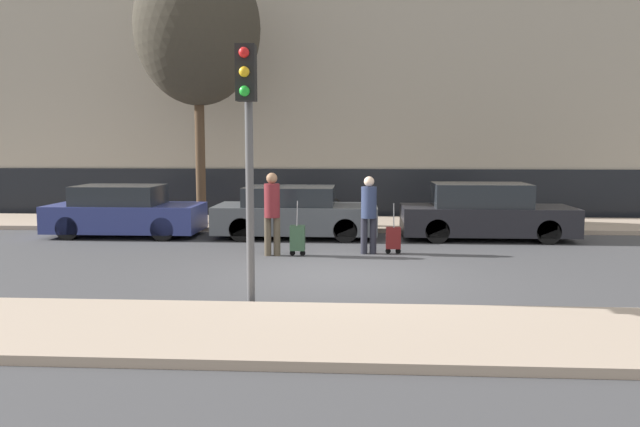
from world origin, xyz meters
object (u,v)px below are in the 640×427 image
Objects in this scene: parked_car_0 at (124,212)px; bare_tree_near_crossing at (198,29)px; parked_bicycle at (314,209)px; trolley_right at (393,238)px; parked_car_2 at (485,213)px; parked_car_1 at (295,213)px; traffic_light at (248,123)px; pedestrian_left at (272,208)px; trolley_left at (298,238)px; pedestrian_right at (369,210)px.

parked_car_0 is 5.57m from bare_tree_near_crossing.
bare_tree_near_crossing reaches higher than parked_bicycle.
bare_tree_near_crossing reaches higher than trolley_right.
parked_car_2 is 0.56× the size of bare_tree_near_crossing.
parked_car_0 is 2.23× the size of parked_bicycle.
parked_car_2 reaches higher than parked_car_1.
traffic_light reaches higher than parked_car_1.
trolley_right is at bearing -65.78° from parked_bicycle.
parked_car_0 is at bearing 162.01° from trolley_right.
parked_car_2 is 2.38× the size of pedestrian_left.
parked_car_2 is 5.29m from trolley_left.
parked_car_1 is 4.89m from parked_car_2.
pedestrian_left is at bearing -171.32° from trolley_right.
pedestrian_left reaches higher than parked_bicycle.
trolley_left is at bearing -82.92° from parked_car_1.
parked_bicycle is (0.34, 2.33, -0.14)m from parked_car_1.
parked_car_0 is 6.82m from pedestrian_right.
pedestrian_right is at bearing -71.76° from parked_bicycle.
trolley_left is at bearing -90.01° from parked_bicycle.
pedestrian_right is at bearing -141.97° from parked_car_2.
parked_bicycle is at bearing 26.39° from parked_car_0.
traffic_light reaches higher than trolley_left.
trolley_right is (2.44, -2.34, -0.28)m from parked_car_1.
bare_tree_near_crossing reaches higher than trolley_left.
parked_car_0 is 5.42m from parked_bicycle.
parked_bicycle is (-2.10, 4.67, 0.14)m from trolley_right.
parked_car_2 reaches higher than trolley_right.
pedestrian_right is (6.41, -2.30, 0.35)m from parked_car_0.
traffic_light is 9.66m from bare_tree_near_crossing.
pedestrian_right is (-3.00, -2.35, 0.31)m from parked_car_2.
parked_car_0 is 8.57m from traffic_light.
parked_car_1 is 6.05m from bare_tree_near_crossing.
pedestrian_right is at bearing -175.97° from trolley_right.
bare_tree_near_crossing is at bearing 142.93° from trolley_right.
traffic_light reaches higher than trolley_right.
parked_car_0 is 5.08m from pedestrian_left.
pedestrian_right is at bearing -40.36° from bare_tree_near_crossing.
parked_car_1 is at bearing -97.33° from pedestrian_left.
parked_car_2 is 5.79m from pedestrian_left.
parked_car_2 reaches higher than trolley_left.
trolley_left is 0.68× the size of parked_bicycle.
parked_car_0 is at bearing -23.82° from pedestrian_right.
parked_car_2 is at bearing 0.30° from parked_car_0.
pedestrian_left reaches higher than trolley_left.
parked_car_0 is 7.32m from trolley_right.
parked_car_1 reaches higher than trolley_right.
traffic_light is at bearing 64.23° from pedestrian_right.
trolley_left is at bearing 179.94° from pedestrian_left.
trolley_left is 1.07× the size of trolley_right.
traffic_light is (-1.85, -4.65, 1.76)m from pedestrian_right.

